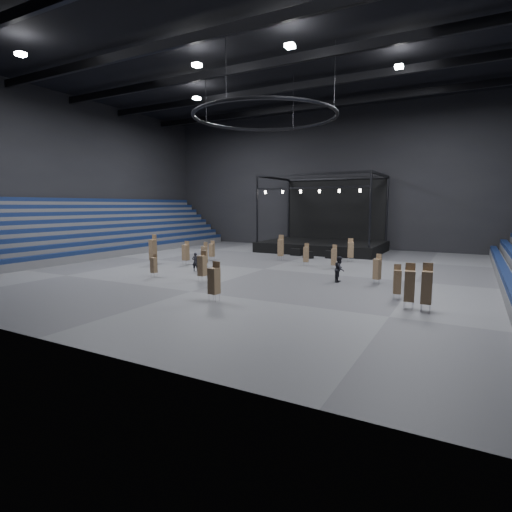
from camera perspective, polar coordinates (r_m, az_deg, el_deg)
The scene contains 30 objects.
floor at distance 35.23m, azimuth 1.21°, elevation -1.87°, with size 50.00×50.00×0.00m, color #4F4F52.
ceiling at distance 36.93m, azimuth 1.30°, elevation 26.89°, with size 50.00×42.00×0.20m, color black.
wall_back at distance 54.43m, azimuth 11.58°, elevation 10.71°, with size 50.00×0.20×18.00m, color black.
wall_front at distance 19.05m, azimuth -30.43°, elevation 16.58°, with size 50.00×0.20×18.00m, color black.
wall_left at distance 51.39m, azimuth -24.85°, elevation 10.41°, with size 0.20×42.00×18.00m, color black.
bleachers_left at distance 49.80m, azimuth -22.98°, elevation 2.24°, with size 7.20×40.00×6.40m.
stage at distance 49.96m, azimuth 9.77°, elevation 2.40°, with size 14.00×10.00×9.20m.
truss_ring at distance 35.56m, azimuth 1.27°, elevation 19.28°, with size 12.30×12.30×5.15m.
roof_girders at distance 36.67m, azimuth 1.29°, elevation 25.71°, with size 49.00×30.35×0.70m.
floodlights at distance 33.16m, azimuth -2.24°, elevation 26.64°, with size 28.60×16.60×0.25m.
flight_case_left at distance 44.74m, azimuth 5.75°, elevation 0.56°, with size 1.19×0.59×0.79m, color black.
flight_case_mid at distance 42.74m, azimuth 7.48°, elevation 0.18°, with size 1.10×0.55×0.73m, color black.
flight_case_right at distance 42.92m, azimuth 10.71°, elevation 0.19°, with size 1.22×0.61×0.81m, color black.
chair_stack_0 at distance 40.79m, azimuth 3.54°, elevation 1.27°, with size 0.62×0.62×2.58m.
chair_stack_1 at distance 38.13m, azimuth -10.01°, elevation 0.55°, with size 0.56×0.56×2.25m.
chair_stack_2 at distance 23.41m, azimuth -6.00°, elevation -3.46°, with size 0.61×0.61×2.35m.
chair_stack_3 at distance 25.21m, azimuth 19.53°, elevation -3.42°, with size 0.52×0.52×2.12m.
chair_stack_4 at distance 29.59m, azimuth -7.70°, elevation -1.31°, with size 0.54×0.54×2.29m.
chair_stack_5 at distance 22.85m, azimuth 23.20°, elevation -4.04°, with size 0.55×0.55×2.60m.
chair_stack_6 at distance 35.74m, azimuth 11.09°, elevation -0.08°, with size 0.42×0.42×2.15m.
chair_stack_7 at distance 38.81m, azimuth -14.50°, elevation 0.94°, with size 0.58×0.58×2.87m.
chair_stack_8 at distance 36.41m, azimuth -7.37°, elevation 0.24°, with size 0.48×0.48×2.29m.
chair_stack_9 at distance 32.22m, azimuth -14.39°, elevation -1.22°, with size 0.44×0.44×1.82m.
chair_stack_10 at distance 40.92m, azimuth -6.33°, elevation 0.87°, with size 0.49×0.49×2.00m.
chair_stack_11 at distance 23.08m, azimuth 21.08°, elevation -3.91°, with size 0.60×0.60×2.51m.
chair_stack_12 at distance 29.61m, azimuth 16.93°, elevation -1.73°, with size 0.57×0.57×2.17m.
chair_stack_13 at distance 37.32m, azimuth 7.16°, elevation 0.28°, with size 0.45×0.45×2.10m.
chair_stack_14 at distance 40.56m, azimuth 13.36°, elevation 0.92°, with size 0.70×0.70×2.34m.
man_center at distance 34.41m, azimuth -8.63°, elevation -0.83°, with size 0.58×0.38×1.60m, color black.
crew_member at distance 29.78m, azimuth 11.84°, elevation -1.85°, with size 0.93×0.72×1.91m, color black.
Camera 1 is at (15.89, -30.94, 5.60)m, focal length 28.00 mm.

